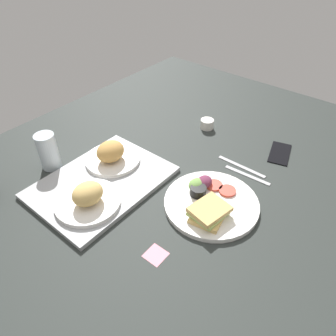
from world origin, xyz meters
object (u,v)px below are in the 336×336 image
at_px(fork, 247,175).
at_px(bread_plate_far, 112,155).
at_px(drinking_glass, 48,151).
at_px(sticky_note, 156,255).
at_px(cell_phone, 280,153).
at_px(plate_with_salad, 210,202).
at_px(knife, 241,166).
at_px(espresso_cup, 207,124).
at_px(bread_plate_near, 88,198).
at_px(serving_tray, 102,182).

bearing_deg(fork, bread_plate_far, 29.22).
distance_m(drinking_glass, sticky_note, 0.55).
bearing_deg(bread_plate_far, cell_phone, -44.62).
distance_m(bread_plate_far, plate_with_salad, 0.40).
xyz_separation_m(drinking_glass, fork, (0.41, -0.58, -0.07)).
distance_m(bread_plate_far, drinking_glass, 0.22).
distance_m(knife, cell_phone, 0.18).
relative_size(espresso_cup, cell_phone, 0.39).
bearing_deg(bread_plate_near, bread_plate_far, 27.61).
bearing_deg(sticky_note, knife, 0.62).
xyz_separation_m(bread_plate_near, fork, (0.45, -0.31, -0.04)).
bearing_deg(espresso_cup, bread_plate_far, 163.58).
height_order(plate_with_salad, fork, plate_with_salad).
height_order(bread_plate_far, fork, bread_plate_far).
xyz_separation_m(drinking_glass, sticky_note, (-0.05, -0.55, -0.07)).
distance_m(drinking_glass, fork, 0.71).
bearing_deg(sticky_note, bread_plate_far, 62.55).
distance_m(bread_plate_near, knife, 0.56).
relative_size(bread_plate_far, fork, 1.18).
distance_m(fork, knife, 0.05).
bearing_deg(bread_plate_far, drinking_glass, 131.15).
bearing_deg(serving_tray, fork, -45.98).
bearing_deg(drinking_glass, bread_plate_far, -48.85).
height_order(drinking_glass, sticky_note, drinking_glass).
relative_size(plate_with_salad, fork, 1.77).
xyz_separation_m(bread_plate_far, knife, (0.29, -0.37, -0.04)).
xyz_separation_m(serving_tray, fork, (0.35, -0.37, -0.01)).
bearing_deg(serving_tray, bread_plate_far, 26.66).
bearing_deg(espresso_cup, bread_plate_near, 177.68).
distance_m(plate_with_salad, drinking_glass, 0.59).
height_order(plate_with_salad, knife, plate_with_salad).
xyz_separation_m(serving_tray, espresso_cup, (0.53, -0.08, 0.01)).
bearing_deg(drinking_glass, knife, -51.19).
bearing_deg(bread_plate_near, sticky_note, -90.53).
xyz_separation_m(bread_plate_far, plate_with_salad, (0.05, -0.39, -0.03)).
bearing_deg(bread_plate_near, drinking_glass, 79.67).
bearing_deg(bread_plate_far, espresso_cup, -16.42).
bearing_deg(fork, cell_phone, -103.03).
bearing_deg(sticky_note, bread_plate_near, 89.47).
xyz_separation_m(bread_plate_far, fork, (0.26, -0.41, -0.04)).
distance_m(serving_tray, drinking_glass, 0.23).
xyz_separation_m(serving_tray, drinking_glass, (-0.05, 0.21, 0.06)).
distance_m(espresso_cup, sticky_note, 0.68).
relative_size(bread_plate_far, espresso_cup, 3.57).
relative_size(bread_plate_near, knife, 1.09).
xyz_separation_m(bread_plate_near, knife, (0.48, -0.27, -0.04)).
xyz_separation_m(drinking_glass, knife, (0.44, -0.54, -0.07)).
bearing_deg(plate_with_salad, serving_tray, 113.34).
relative_size(serving_tray, fork, 2.65).
height_order(cell_phone, sticky_note, cell_phone).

